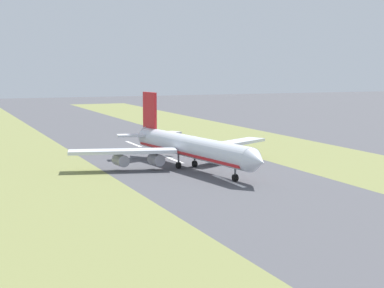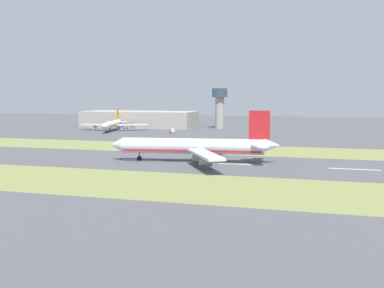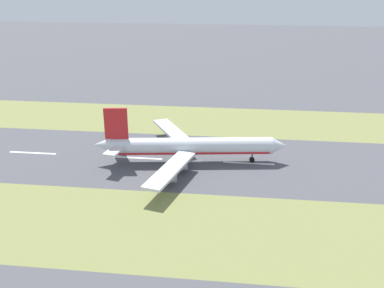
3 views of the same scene
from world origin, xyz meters
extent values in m
plane|color=#4C4C51|center=(0.00, 0.00, 0.00)|extent=(800.00, 800.00, 0.00)
cube|color=olive|center=(-45.00, 0.00, 0.00)|extent=(40.00, 600.00, 0.01)
cube|color=olive|center=(45.00, 0.00, 0.00)|extent=(40.00, 600.00, 0.01)
cube|color=silver|center=(0.00, -61.88, 0.01)|extent=(1.20, 18.00, 0.01)
cube|color=silver|center=(0.00, -21.88, 0.01)|extent=(1.20, 18.00, 0.01)
cube|color=silver|center=(0.00, 18.12, 0.01)|extent=(1.20, 18.00, 0.01)
cylinder|color=silver|center=(1.57, -1.88, 6.20)|extent=(13.60, 56.29, 6.00)
cone|color=silver|center=(-2.60, 28.33, 6.20)|extent=(6.51, 5.76, 5.88)
cone|color=silver|center=(5.81, -32.59, 7.00)|extent=(5.87, 6.64, 5.10)
cube|color=red|center=(1.57, -1.88, 4.55)|extent=(13.00, 54.03, 0.70)
cube|color=silver|center=(-14.78, -11.43, 5.30)|extent=(28.14, 19.64, 0.90)
cube|color=silver|center=(19.89, -6.64, 5.30)|extent=(29.59, 12.90, 0.90)
cylinder|color=#93939E|center=(-6.80, -7.07, 2.85)|extent=(3.83, 5.19, 3.20)
cylinder|color=#93939E|center=(-15.24, -11.77, 2.85)|extent=(3.83, 5.19, 3.20)
cylinder|color=#93939E|center=(11.03, -4.61, 2.85)|extent=(3.83, 5.19, 3.20)
cylinder|color=#93939E|center=(20.43, -6.85, 2.85)|extent=(3.83, 5.19, 3.20)
cube|color=red|center=(5.12, -27.64, 14.70)|extent=(1.89, 8.03, 11.00)
cube|color=silver|center=(-0.32, -28.39, 7.20)|extent=(10.92, 8.32, 0.60)
cube|color=silver|center=(10.57, -26.88, 7.20)|extent=(10.62, 6.09, 0.60)
cylinder|color=#59595E|center=(-1.34, 19.20, 2.50)|extent=(0.50, 0.50, 3.20)
cylinder|color=black|center=(-1.34, 19.20, 0.90)|extent=(1.14, 1.91, 1.80)
cylinder|color=#59595E|center=(-0.60, -5.21, 2.50)|extent=(0.50, 0.50, 3.20)
cylinder|color=black|center=(-0.60, -5.21, 0.90)|extent=(1.14, 1.91, 1.80)
cylinder|color=#59595E|center=(4.55, -4.50, 2.50)|extent=(0.50, 0.50, 3.20)
cylinder|color=black|center=(4.55, -4.50, 0.90)|extent=(1.14, 1.91, 1.80)
camera|label=1|loc=(67.17, 159.30, 28.67)|focal=60.00mm
camera|label=2|loc=(-166.23, -49.92, 25.90)|focal=42.00mm
camera|label=3|loc=(145.89, 15.31, 64.93)|focal=42.00mm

